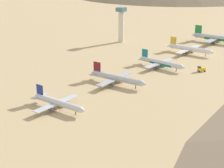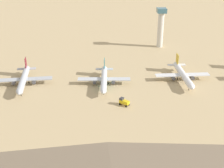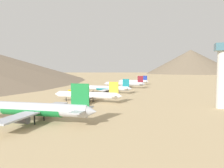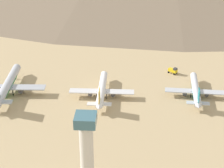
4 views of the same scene
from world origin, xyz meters
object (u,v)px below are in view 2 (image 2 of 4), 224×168
Objects in this scene: parked_jet_1 at (24,79)px; service_truck at (124,102)px; parked_jet_3 at (183,75)px; control_tower at (161,26)px; parked_jet_2 at (104,79)px.

service_truck is at bearing 63.31° from parked_jet_1.
parked_jet_3 is at bearing 90.64° from parked_jet_1.
parked_jet_1 is 119.38m from control_tower.
service_truck is (26.45, 9.41, -1.66)m from parked_jet_2.
parked_jet_2 is 28.13m from service_truck.
service_truck is at bearing 19.59° from parked_jet_2.
parked_jet_2 is 87.96m from control_tower.
parked_jet_3 is 7.39× the size of service_truck.
control_tower reaches higher than service_truck.
control_tower is at bearing -179.54° from parked_jet_3.
parked_jet_1 is at bearing -92.67° from parked_jet_2.
service_truck is 107.26m from control_tower.
parked_jet_1 is at bearing -116.69° from service_truck.
control_tower is (-72.47, 47.97, 13.62)m from parked_jet_2.
service_truck is (29.75, -39.10, -1.94)m from parked_jet_3.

